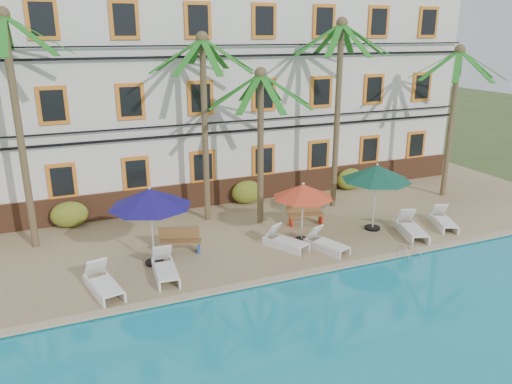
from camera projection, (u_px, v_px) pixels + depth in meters
name	position (u px, v px, depth m)	size (l,w,h in m)	color
ground	(302.00, 268.00, 17.73)	(100.00, 100.00, 0.00)	#384C23
pool_deck	(250.00, 218.00, 22.09)	(30.00, 12.00, 0.25)	tan
pool_coping	(314.00, 271.00, 16.86)	(30.00, 0.35, 0.06)	tan
hotel_building	(212.00, 87.00, 24.86)	(25.40, 6.44, 10.22)	silver
palm_a	(15.00, 101.00, 17.23)	(4.29, 4.29, 8.56)	brown
palm_b	(204.00, 103.00, 20.06)	(4.29, 4.29, 7.78)	brown
palm_c	(261.00, 124.00, 19.96)	(4.29, 4.29, 6.46)	brown
palm_d	(339.00, 90.00, 21.66)	(4.29, 4.29, 8.35)	brown
palm_e	(454.00, 100.00, 23.39)	(4.29, 4.29, 7.21)	brown
shrub_left	(69.00, 214.00, 20.60)	(1.50, 0.90, 1.10)	#29631C
shrub_mid	(247.00, 192.00, 23.48)	(1.50, 0.90, 1.10)	#29631C
shrub_right	(350.00, 179.00, 25.55)	(1.50, 0.90, 1.10)	#29631C
umbrella_blue	(150.00, 198.00, 16.74)	(2.83, 2.83, 2.82)	black
umbrella_red	(303.00, 191.00, 18.80)	(2.35, 2.35, 2.36)	black
umbrella_green	(377.00, 173.00, 19.82)	(2.80, 2.80, 2.79)	black
lounger_a	(103.00, 283.00, 15.48)	(1.11, 2.08, 0.94)	white
lounger_b	(165.00, 268.00, 16.47)	(0.84, 2.00, 0.92)	white
lounger_c	(285.00, 240.00, 18.73)	(1.37, 1.87, 0.84)	white
lounger_d	(326.00, 243.00, 18.51)	(1.21, 1.86, 0.83)	white
lounger_e	(411.00, 228.00, 19.82)	(1.30, 2.14, 0.95)	white
lounger_f	(443.00, 220.00, 20.71)	(1.29, 1.91, 0.85)	white
bench_left	(181.00, 240.00, 18.31)	(1.57, 0.93, 0.93)	olive
bench_right	(306.00, 213.00, 20.95)	(1.57, 0.77, 0.93)	olive
pool_ladder	(409.00, 255.00, 18.18)	(0.54, 0.74, 0.74)	silver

